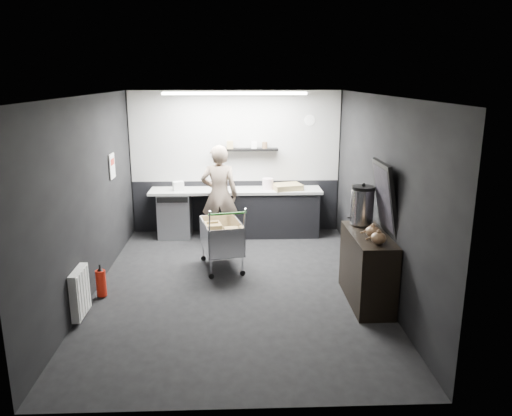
{
  "coord_description": "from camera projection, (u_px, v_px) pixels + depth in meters",
  "views": [
    {
      "loc": [
        0.02,
        -6.69,
        2.94
      ],
      "look_at": [
        0.3,
        0.4,
        1.07
      ],
      "focal_mm": 35.0,
      "sensor_mm": 36.0,
      "label": 1
    }
  ],
  "objects": [
    {
      "name": "pink_tub",
      "position": [
        268.0,
        184.0,
        9.32
      ],
      "size": [
        0.2,
        0.2,
        0.2
      ],
      "primitive_type": "cylinder",
      "color": "silver",
      "rests_on": "prep_counter"
    },
    {
      "name": "shopping_cart",
      "position": [
        221.0,
        238.0,
        7.79
      ],
      "size": [
        0.75,
        1.05,
        1.04
      ],
      "color": "silver",
      "rests_on": "floor"
    },
    {
      "name": "wall_back",
      "position": [
        236.0,
        163.0,
        9.52
      ],
      "size": [
        5.5,
        0.0,
        5.5
      ],
      "primitive_type": "plane",
      "rotation": [
        1.57,
        0.0,
        0.0
      ],
      "color": "black",
      "rests_on": "floor"
    },
    {
      "name": "wall_front",
      "position": [
        235.0,
        271.0,
        4.21
      ],
      "size": [
        5.5,
        0.0,
        5.5
      ],
      "primitive_type": "plane",
      "rotation": [
        -1.57,
        0.0,
        0.0
      ],
      "color": "black",
      "rests_on": "floor"
    },
    {
      "name": "floating_shelf",
      "position": [
        246.0,
        149.0,
        9.34
      ],
      "size": [
        1.2,
        0.22,
        0.04
      ],
      "primitive_type": "cube",
      "color": "black",
      "rests_on": "wall_back"
    },
    {
      "name": "dado_panel",
      "position": [
        236.0,
        206.0,
        9.72
      ],
      "size": [
        3.95,
        0.02,
        1.0
      ],
      "primitive_type": "cube",
      "color": "black",
      "rests_on": "wall_back"
    },
    {
      "name": "poster_red_band",
      "position": [
        112.0,
        162.0,
        7.98
      ],
      "size": [
        0.02,
        0.22,
        0.1
      ],
      "primitive_type": "cube",
      "color": "#B32216",
      "rests_on": "poster"
    },
    {
      "name": "white_container",
      "position": [
        178.0,
        186.0,
        9.21
      ],
      "size": [
        0.22,
        0.19,
        0.17
      ],
      "primitive_type": "cube",
      "rotation": [
        0.0,
        0.0,
        0.29
      ],
      "color": "white",
      "rests_on": "prep_counter"
    },
    {
      "name": "wall_left",
      "position": [
        89.0,
        197.0,
        6.79
      ],
      "size": [
        0.0,
        5.5,
        5.5
      ],
      "primitive_type": "plane",
      "rotation": [
        1.57,
        0.0,
        1.57
      ],
      "color": "black",
      "rests_on": "floor"
    },
    {
      "name": "wall_right",
      "position": [
        379.0,
        195.0,
        6.94
      ],
      "size": [
        0.0,
        5.5,
        5.5
      ],
      "primitive_type": "plane",
      "rotation": [
        1.57,
        0.0,
        -1.57
      ],
      "color": "black",
      "rests_on": "floor"
    },
    {
      "name": "cardboard_box",
      "position": [
        287.0,
        187.0,
        9.29
      ],
      "size": [
        0.6,
        0.51,
        0.1
      ],
      "primitive_type": "cube",
      "rotation": [
        0.0,
        0.0,
        0.25
      ],
      "color": "#9D8853",
      "rests_on": "prep_counter"
    },
    {
      "name": "prep_counter",
      "position": [
        243.0,
        212.0,
        9.44
      ],
      "size": [
        3.2,
        0.61,
        0.9
      ],
      "color": "black",
      "rests_on": "floor"
    },
    {
      "name": "wall_clock",
      "position": [
        310.0,
        120.0,
        9.34
      ],
      "size": [
        0.2,
        0.03,
        0.2
      ],
      "primitive_type": "cylinder",
      "rotation": [
        1.57,
        0.0,
        0.0
      ],
      "color": "white",
      "rests_on": "wall_back"
    },
    {
      "name": "ceiling_strip",
      "position": [
        235.0,
        93.0,
        8.32
      ],
      "size": [
        2.4,
        0.2,
        0.04
      ],
      "primitive_type": "cube",
      "color": "white",
      "rests_on": "ceiling"
    },
    {
      "name": "floor",
      "position": [
        236.0,
        287.0,
        7.21
      ],
      "size": [
        5.5,
        5.5,
        0.0
      ],
      "primitive_type": "plane",
      "color": "black",
      "rests_on": "ground"
    },
    {
      "name": "radiator",
      "position": [
        80.0,
        292.0,
        6.18
      ],
      "size": [
        0.1,
        0.5,
        0.6
      ],
      "primitive_type": "cube",
      "color": "white",
      "rests_on": "wall_left"
    },
    {
      "name": "poster",
      "position": [
        112.0,
        166.0,
        8.0
      ],
      "size": [
        0.02,
        0.3,
        0.4
      ],
      "primitive_type": "cube",
      "color": "white",
      "rests_on": "wall_left"
    },
    {
      "name": "person",
      "position": [
        219.0,
        195.0,
        8.87
      ],
      "size": [
        0.68,
        0.47,
        1.8
      ],
      "primitive_type": "imported",
      "rotation": [
        0.0,
        0.0,
        3.08
      ],
      "color": "#BFAD97",
      "rests_on": "floor"
    },
    {
      "name": "kitchen_wall_panel",
      "position": [
        235.0,
        137.0,
        9.38
      ],
      "size": [
        3.95,
        0.02,
        1.7
      ],
      "primitive_type": "cube",
      "color": "#B0B0AB",
      "rests_on": "wall_back"
    },
    {
      "name": "sideboard",
      "position": [
        368.0,
        258.0,
        6.63
      ],
      "size": [
        0.54,
        1.26,
        1.89
      ],
      "color": "black",
      "rests_on": "floor"
    },
    {
      "name": "ceiling",
      "position": [
        234.0,
        96.0,
        6.52
      ],
      "size": [
        5.5,
        5.5,
        0.0
      ],
      "primitive_type": "plane",
      "rotation": [
        3.14,
        0.0,
        0.0
      ],
      "color": "white",
      "rests_on": "wall_back"
    },
    {
      "name": "fire_extinguisher",
      "position": [
        101.0,
        282.0,
        6.81
      ],
      "size": [
        0.14,
        0.14,
        0.45
      ],
      "color": "#B21B0B",
      "rests_on": "floor"
    }
  ]
}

